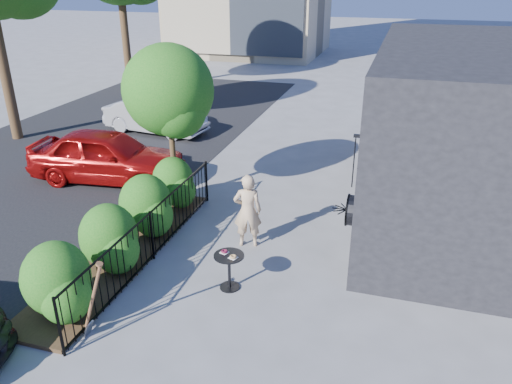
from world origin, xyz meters
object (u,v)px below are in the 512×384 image
(shovel, at_px, (92,304))
(car_silver, at_px, (155,116))
(car_red, at_px, (107,156))
(woman, at_px, (248,211))
(patio_tree, at_px, (170,96))
(cafe_table, at_px, (229,265))

(shovel, relative_size, car_silver, 0.39)
(car_red, xyz_separation_m, car_silver, (-0.84, 4.54, -0.11))
(car_red, bearing_deg, woman, -122.16)
(shovel, relative_size, car_red, 0.35)
(car_red, bearing_deg, car_silver, 4.25)
(car_red, relative_size, car_silver, 1.13)
(patio_tree, bearing_deg, car_red, 163.01)
(woman, relative_size, car_silver, 0.43)
(shovel, bearing_deg, car_red, 119.97)
(cafe_table, distance_m, shovel, 2.53)
(cafe_table, height_order, woman, woman)
(patio_tree, distance_m, shovel, 5.72)
(woman, bearing_deg, car_red, -42.19)
(cafe_table, bearing_deg, shovel, -130.04)
(patio_tree, height_order, car_silver, patio_tree)
(cafe_table, relative_size, shovel, 0.51)
(cafe_table, bearing_deg, car_silver, 124.52)
(woman, height_order, car_silver, woman)
(patio_tree, height_order, shovel, patio_tree)
(cafe_table, height_order, shovel, shovel)
(car_silver, bearing_deg, woman, -132.87)
(patio_tree, height_order, cafe_table, patio_tree)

